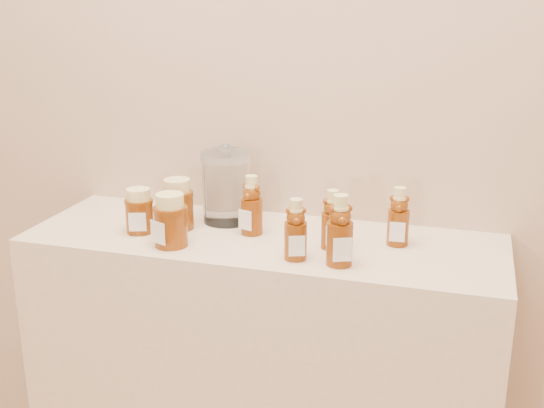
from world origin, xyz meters
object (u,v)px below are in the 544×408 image
(bear_bottle_back_left, at_px, (252,201))
(bear_bottle_front_left, at_px, (296,225))
(honey_jar_left, at_px, (139,211))
(glass_canister, at_px, (226,184))
(display_table, at_px, (263,393))

(bear_bottle_back_left, bearing_deg, bear_bottle_front_left, -23.51)
(bear_bottle_back_left, height_order, honey_jar_left, bear_bottle_back_left)
(glass_canister, bearing_deg, display_table, -35.76)
(display_table, distance_m, honey_jar_left, 0.60)
(display_table, relative_size, glass_canister, 5.79)
(bear_bottle_front_left, height_order, honey_jar_left, bear_bottle_front_left)
(display_table, height_order, bear_bottle_front_left, bear_bottle_front_left)
(glass_canister, bearing_deg, bear_bottle_back_left, -37.78)
(display_table, xyz_separation_m, bear_bottle_back_left, (-0.03, 0.02, 0.54))
(bear_bottle_front_left, distance_m, glass_canister, 0.32)
(bear_bottle_back_left, distance_m, bear_bottle_front_left, 0.20)
(honey_jar_left, distance_m, glass_canister, 0.24)
(bear_bottle_back_left, relative_size, glass_canister, 0.83)
(bear_bottle_front_left, relative_size, glass_canister, 0.79)
(bear_bottle_front_left, bearing_deg, bear_bottle_back_left, 117.07)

